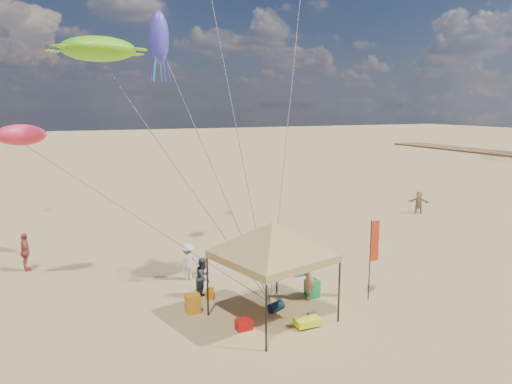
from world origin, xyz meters
TOP-DOWN VIEW (x-y plane):
  - ground at (0.00, 0.00)m, footprint 280.00×280.00m
  - canopy_tent at (-0.99, -0.71)m, footprint 6.56×6.56m
  - feather_flag at (3.44, -0.66)m, footprint 0.49×0.13m
  - cooler_red at (-2.27, -1.10)m, footprint 0.54×0.38m
  - cooler_blue at (2.08, 2.84)m, footprint 0.54×0.38m
  - bag_navy at (-0.59, -0.19)m, footprint 0.69×0.54m
  - bag_orange at (-2.44, 2.09)m, footprint 0.54×0.69m
  - chair_green at (1.39, 0.49)m, footprint 0.50×0.50m
  - chair_yellow at (-3.47, 1.00)m, footprint 0.50×0.50m
  - crate_grey at (0.29, -1.44)m, footprint 0.34×0.30m
  - beach_cart at (-0.16, -1.83)m, footprint 0.90×0.50m
  - person_near_a at (1.12, 0.31)m, footprint 0.80×0.79m
  - person_near_b at (-2.67, 2.19)m, footprint 1.02×1.02m
  - person_near_c at (-2.70, 4.38)m, footprint 1.12×0.71m
  - person_far_a at (-9.32, 8.56)m, footprint 0.63×1.13m
  - person_far_c at (16.06, 10.54)m, footprint 1.44×1.40m
  - turtle_kite at (-6.19, 2.47)m, footprint 3.03×2.68m
  - fish_kite at (-8.96, 5.74)m, footprint 1.90×0.98m
  - squid_kite at (-2.93, 7.46)m, footprint 0.95×0.95m

SIDE VIEW (x-z plane):
  - ground at x=0.00m, z-range 0.00..0.00m
  - crate_grey at x=0.29m, z-range 0.00..0.28m
  - bag_navy at x=-0.59m, z-range 0.00..0.36m
  - bag_orange at x=-2.44m, z-range 0.00..0.36m
  - cooler_red at x=-2.27m, z-range 0.00..0.38m
  - cooler_blue at x=2.08m, z-range 0.00..0.38m
  - beach_cart at x=-0.16m, z-range 0.08..0.32m
  - chair_green at x=1.39m, z-range 0.00..0.70m
  - chair_yellow at x=-3.47m, z-range 0.00..0.70m
  - person_far_c at x=16.06m, z-range 0.00..1.64m
  - person_near_c at x=-2.70m, z-range 0.00..1.65m
  - person_near_b at x=-2.67m, z-range 0.00..1.66m
  - person_far_a at x=-9.32m, z-range 0.00..1.82m
  - person_near_a at x=1.12m, z-range 0.00..1.87m
  - feather_flag at x=3.44m, z-range 0.54..3.81m
  - canopy_tent at x=-0.99m, z-range 1.39..5.57m
  - fish_kite at x=-8.96m, z-range 6.08..6.91m
  - turtle_kite at x=-6.19m, z-range 9.13..9.99m
  - squid_kite at x=-2.93m, z-range 9.56..11.91m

